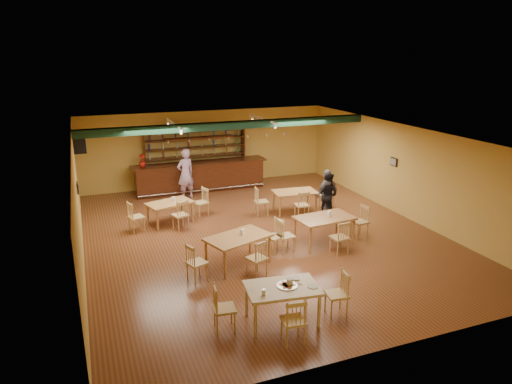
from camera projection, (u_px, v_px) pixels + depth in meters
name	position (u px, v px, depth m)	size (l,w,h in m)	color
floor	(261.00, 234.00, 13.83)	(12.00, 12.00, 0.00)	brown
ceiling_beam	(231.00, 125.00, 15.50)	(10.00, 0.30, 0.25)	black
track_rail_left	(174.00, 124.00, 15.40)	(0.05, 2.50, 0.05)	white
track_rail_right	(263.00, 119.00, 16.49)	(0.05, 2.50, 0.05)	white
ac_unit	(80.00, 143.00, 15.25)	(0.34, 0.70, 0.48)	white
picture_left	(78.00, 188.00, 12.53)	(0.04, 0.34, 0.28)	black
picture_right	(394.00, 162.00, 15.48)	(0.04, 0.34, 0.28)	black
bar_counter	(200.00, 176.00, 18.08)	(5.26, 0.85, 1.13)	#371A0B
back_bar_hutch	(196.00, 159.00, 18.48)	(4.07, 0.40, 2.28)	#371A0B
poinsettia	(142.00, 161.00, 17.10)	(0.27, 0.27, 0.49)	#B01C10
dining_table_a	(170.00, 213.00, 14.66)	(1.38, 0.83, 0.69)	#A26439
dining_table_b	(295.00, 201.00, 15.72)	(1.44, 0.86, 0.72)	#A26439
dining_table_c	(238.00, 251.00, 11.72)	(1.59, 0.95, 0.79)	#A26439
dining_table_d	(324.00, 230.00, 13.07)	(1.60, 0.96, 0.80)	#A26439
near_table	(282.00, 304.00, 9.27)	(1.44, 0.93, 0.77)	beige
pizza_tray	(287.00, 286.00, 9.19)	(0.40, 0.40, 0.01)	silver
parmesan_shaker	(264.00, 292.00, 8.84)	(0.07, 0.07, 0.11)	#EAE5C6
napkin_stack	(294.00, 279.00, 9.46)	(0.20, 0.15, 0.03)	white
pizza_server	(293.00, 283.00, 9.29)	(0.32, 0.09, 0.00)	silver
side_plate	(313.00, 286.00, 9.17)	(0.22, 0.22, 0.01)	white
patron_bar	(186.00, 174.00, 16.98)	(0.68, 0.45, 1.88)	purple
patron_right_a	(327.00, 195.00, 15.17)	(0.72, 0.56, 1.49)	black
patron_right_b	(327.00, 193.00, 15.15)	(0.93, 0.39, 1.59)	gray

